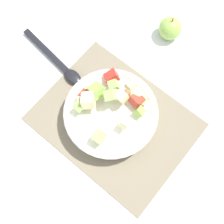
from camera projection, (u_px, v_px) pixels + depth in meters
The scene contains 5 objects.
ground_plane at pixel (115, 122), 0.83m from camera, with size 2.40×2.40×0.00m, color silver.
placemat at pixel (115, 121), 0.83m from camera, with size 0.40×0.31×0.01m, color #756B56.
salad_bowl at pixel (112, 112), 0.80m from camera, with size 0.24×0.24×0.12m.
serving_spoon at pixel (61, 65), 0.87m from camera, with size 0.24×0.05×0.01m.
whole_apple at pixel (170, 28), 0.89m from camera, with size 0.07×0.07×0.08m.
Camera 1 is at (-0.15, 0.19, 0.79)m, focal length 49.17 mm.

